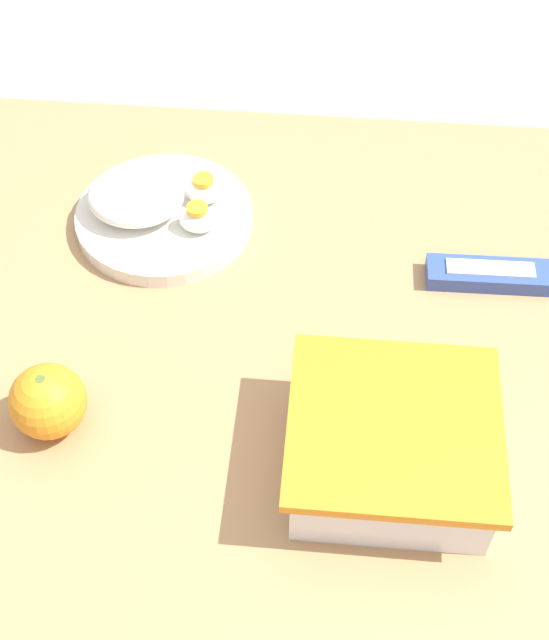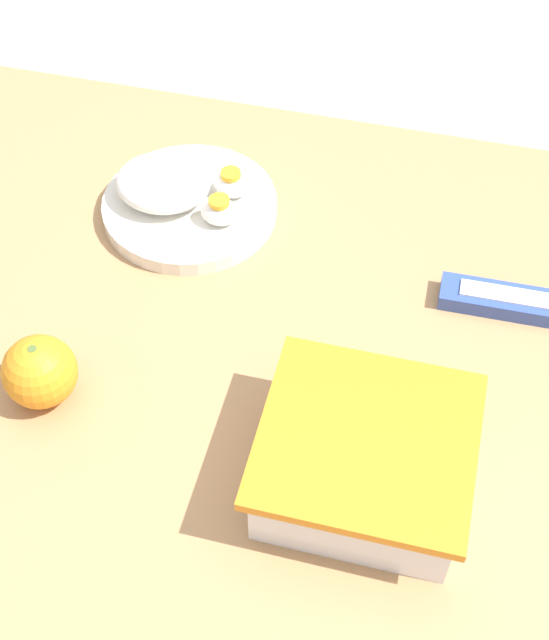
{
  "view_description": "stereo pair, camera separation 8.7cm",
  "coord_description": "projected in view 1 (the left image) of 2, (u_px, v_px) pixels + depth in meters",
  "views": [
    {
      "loc": [
        0.02,
        0.52,
        1.42
      ],
      "look_at": [
        0.06,
        -0.03,
        0.76
      ],
      "focal_mm": 50.0,
      "sensor_mm": 36.0,
      "label": 1
    },
    {
      "loc": [
        -0.07,
        0.51,
        1.42
      ],
      "look_at": [
        0.06,
        -0.03,
        0.76
      ],
      "focal_mm": 50.0,
      "sensor_mm": 36.0,
      "label": 2
    }
  ],
  "objects": [
    {
      "name": "orange_fruit",
      "position": [
        48.0,
        401.0,
        0.8
      ],
      "size": [
        0.07,
        0.07,
        0.07
      ],
      "color": "orange",
      "rests_on": "table"
    },
    {
      "name": "rice_plate",
      "position": [
        157.0,
        209.0,
        0.98
      ],
      "size": [
        0.2,
        0.2,
        0.06
      ],
      "color": "silver",
      "rests_on": "table"
    },
    {
      "name": "table",
      "position": [
        334.0,
        413.0,
        0.93
      ],
      "size": [
        1.15,
        0.78,
        0.73
      ],
      "color": "#AD7F51",
      "rests_on": "ground_plane"
    },
    {
      "name": "ground_plane",
      "position": [
        313.0,
        637.0,
        1.43
      ],
      "size": [
        10.0,
        10.0,
        0.0
      ],
      "primitive_type": "plane",
      "color": "#B2A899"
    },
    {
      "name": "candy_bar",
      "position": [
        489.0,
        275.0,
        0.93
      ],
      "size": [
        0.13,
        0.04,
        0.02
      ],
      "color": "#334C9E",
      "rests_on": "table"
    },
    {
      "name": "food_container",
      "position": [
        390.0,
        447.0,
        0.77
      ],
      "size": [
        0.18,
        0.17,
        0.07
      ],
      "color": "white",
      "rests_on": "table"
    }
  ]
}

